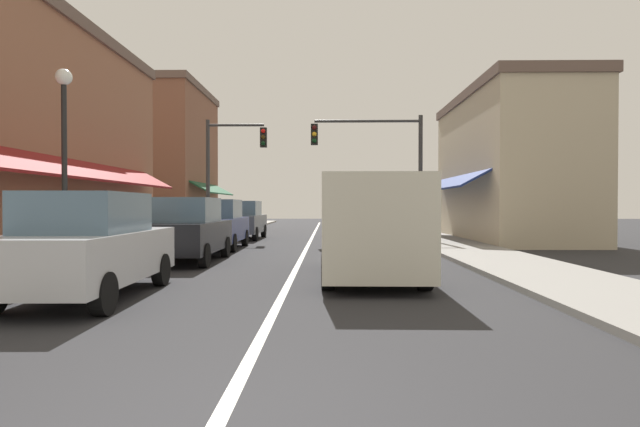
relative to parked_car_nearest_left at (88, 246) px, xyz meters
name	(u,v)px	position (x,y,z in m)	size (l,w,h in m)	color
ground_plane	(309,243)	(3.20, 12.57, -0.88)	(80.00, 80.00, 0.00)	#28282B
sidewalk_left	(176,242)	(-2.30, 12.57, -0.82)	(2.60, 56.00, 0.12)	gray
sidewalk_right	(443,242)	(8.70, 12.57, -0.82)	(2.60, 56.00, 0.12)	gray
lane_center_stripe	(309,243)	(3.20, 12.57, -0.88)	(0.14, 52.00, 0.01)	silver
storefront_right_block	(508,167)	(12.03, 14.57, 2.43)	(5.39, 10.20, 6.60)	#BCAD8E
storefront_far_left	(169,160)	(-5.71, 22.57, 3.48)	(5.53, 8.20, 8.72)	brown
parked_car_nearest_left	(88,246)	(0.00, 0.00, 0.00)	(1.88, 4.15, 1.77)	#B7BABF
parked_car_second_left	(187,230)	(0.11, 5.53, 0.00)	(1.81, 4.11, 1.77)	black
parked_car_third_left	(217,224)	(0.00, 9.84, 0.00)	(1.82, 4.12, 1.77)	navy
parked_car_far_left	(243,220)	(0.00, 15.30, 0.00)	(1.81, 4.12, 1.77)	#4C5156
van_in_lane	(370,225)	(4.88, 2.53, 0.27)	(2.03, 5.19, 2.12)	beige
traffic_signal_mast_arm	(382,155)	(6.31, 13.78, 2.86)	(4.85, 0.50, 5.48)	#333333
traffic_signal_left_corner	(227,161)	(-0.68, 15.14, 2.76)	(2.85, 0.50, 5.53)	#333333
street_lamp_left_near	(64,136)	(-1.90, 2.90, 2.24)	(0.36, 0.36, 4.60)	black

